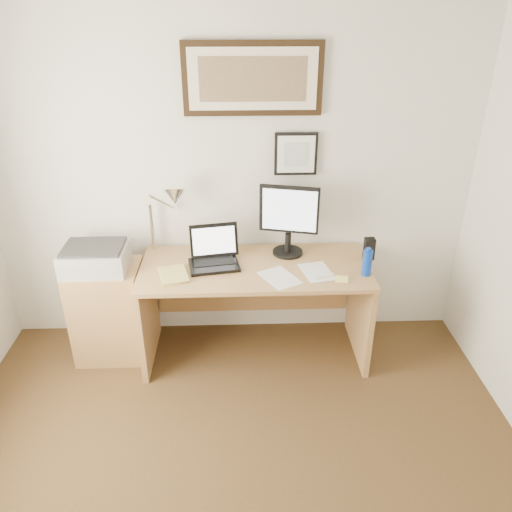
{
  "coord_description": "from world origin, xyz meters",
  "views": [
    {
      "loc": [
        0.04,
        -1.43,
        2.41
      ],
      "look_at": [
        0.15,
        1.43,
        0.93
      ],
      "focal_mm": 35.0,
      "sensor_mm": 36.0,
      "label": 1
    }
  ],
  "objects_px": {
    "side_cabinet": "(110,311)",
    "laptop": "(214,256)",
    "water_bottle": "(367,263)",
    "desk": "(254,289)",
    "book": "(160,277)",
    "printer": "(95,258)",
    "lcd_monitor": "(289,217)"
  },
  "relations": [
    {
      "from": "desk",
      "to": "laptop",
      "type": "distance_m",
      "value": 0.41
    },
    {
      "from": "desk",
      "to": "printer",
      "type": "xyz_separation_m",
      "value": [
        -1.11,
        -0.05,
        0.3
      ]
    },
    {
      "from": "side_cabinet",
      "to": "printer",
      "type": "bearing_deg",
      "value": -162.06
    },
    {
      "from": "water_bottle",
      "to": "printer",
      "type": "bearing_deg",
      "value": 174.29
    },
    {
      "from": "book",
      "to": "desk",
      "type": "height_order",
      "value": "book"
    },
    {
      "from": "water_bottle",
      "to": "lcd_monitor",
      "type": "xyz_separation_m",
      "value": [
        -0.5,
        0.33,
        0.2
      ]
    },
    {
      "from": "desk",
      "to": "lcd_monitor",
      "type": "xyz_separation_m",
      "value": [
        0.25,
        0.1,
        0.53
      ]
    },
    {
      "from": "desk",
      "to": "laptop",
      "type": "relative_size",
      "value": 4.25
    },
    {
      "from": "side_cabinet",
      "to": "printer",
      "type": "relative_size",
      "value": 1.66
    },
    {
      "from": "book",
      "to": "laptop",
      "type": "height_order",
      "value": "laptop"
    },
    {
      "from": "laptop",
      "to": "lcd_monitor",
      "type": "distance_m",
      "value": 0.59
    },
    {
      "from": "lcd_monitor",
      "to": "desk",
      "type": "bearing_deg",
      "value": -158.91
    },
    {
      "from": "book",
      "to": "laptop",
      "type": "distance_m",
      "value": 0.41
    },
    {
      "from": "side_cabinet",
      "to": "desk",
      "type": "relative_size",
      "value": 0.46
    },
    {
      "from": "laptop",
      "to": "side_cabinet",
      "type": "bearing_deg",
      "value": -179.77
    },
    {
      "from": "water_bottle",
      "to": "book",
      "type": "relative_size",
      "value": 0.74
    },
    {
      "from": "water_bottle",
      "to": "book",
      "type": "height_order",
      "value": "water_bottle"
    },
    {
      "from": "side_cabinet",
      "to": "printer",
      "type": "distance_m",
      "value": 0.45
    },
    {
      "from": "water_bottle",
      "to": "desk",
      "type": "height_order",
      "value": "water_bottle"
    },
    {
      "from": "book",
      "to": "lcd_monitor",
      "type": "relative_size",
      "value": 0.47
    },
    {
      "from": "desk",
      "to": "laptop",
      "type": "height_order",
      "value": "laptop"
    },
    {
      "from": "side_cabinet",
      "to": "book",
      "type": "relative_size",
      "value": 2.98
    },
    {
      "from": "book",
      "to": "printer",
      "type": "distance_m",
      "value": 0.5
    },
    {
      "from": "side_cabinet",
      "to": "laptop",
      "type": "height_order",
      "value": "laptop"
    },
    {
      "from": "side_cabinet",
      "to": "book",
      "type": "distance_m",
      "value": 0.61
    },
    {
      "from": "side_cabinet",
      "to": "laptop",
      "type": "distance_m",
      "value": 0.9
    },
    {
      "from": "water_bottle",
      "to": "laptop",
      "type": "relative_size",
      "value": 0.48
    },
    {
      "from": "side_cabinet",
      "to": "book",
      "type": "xyz_separation_m",
      "value": [
        0.43,
        -0.19,
        0.39
      ]
    },
    {
      "from": "desk",
      "to": "printer",
      "type": "bearing_deg",
      "value": -177.56
    },
    {
      "from": "side_cabinet",
      "to": "water_bottle",
      "type": "bearing_deg",
      "value": -6.19
    },
    {
      "from": "water_bottle",
      "to": "laptop",
      "type": "xyz_separation_m",
      "value": [
        -1.03,
        0.2,
        -0.03
      ]
    },
    {
      "from": "book",
      "to": "printer",
      "type": "xyz_separation_m",
      "value": [
        -0.47,
        0.18,
        0.06
      ]
    }
  ]
}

